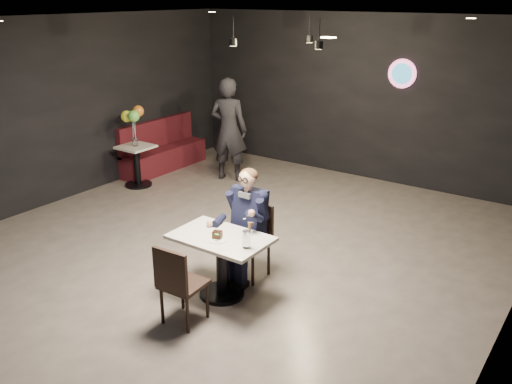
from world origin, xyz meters
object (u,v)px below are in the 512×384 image
Objects in this scene: chair_near at (184,282)px; balloon_vase at (135,142)px; seated_man at (249,223)px; sundae_glass at (246,239)px; chair_far at (249,242)px; booth_bench at (164,145)px; main_table at (221,266)px; passerby at (229,130)px; side_table at (137,167)px.

balloon_vase is (-3.63, 2.76, 0.36)m from chair_near.
seated_man is 0.75m from sundae_glass.
booth_bench reaches higher than chair_far.
sundae_glass is (0.40, -0.06, 0.47)m from main_table.
sundae_glass reaches higher than chair_near.
booth_bench is 13.32× the size of balloon_vase.
passerby reaches higher than sundae_glass.
sundae_glass reaches higher than balloon_vase.
main_table is at bearing -38.55° from booth_bench.
sundae_glass is at bearing 113.32° from passerby.
passerby is at bearing 130.04° from sundae_glass.
chair_far is 3.96m from side_table.
booth_bench is at bearing 106.70° from balloon_vase.
balloon_vase is 0.08× the size of passerby.
chair_far is 3.80m from passerby.
chair_near is at bearing -90.00° from seated_man.
chair_far is 0.83m from sundae_glass.
balloon_vase is at bearing 139.30° from chair_near.
main_table is 4.24m from passerby.
passerby is (1.13, 1.25, 0.13)m from balloon_vase.
sundae_glass is at bearing -9.11° from main_table.
sundae_glass is (0.40, -0.61, 0.13)m from seated_man.
passerby is (1.43, 0.25, 0.47)m from booth_bench.
chair_far is 6.29× the size of balloon_vase.
seated_man is at bearing 114.63° from passerby.
main_table is 4.23m from balloon_vase.
chair_near is 4.57m from balloon_vase.
passerby reaches higher than balloon_vase.
main_table is at bearing 109.67° from passerby.
passerby is (1.13, 1.25, 0.60)m from side_table.
main_table reaches higher than side_table.
chair_near reaches higher than balloon_vase.
balloon_vase is (-3.63, 2.13, 0.45)m from main_table.
booth_bench is at bearing 146.71° from chair_far.
side_table is (-3.63, 1.58, -0.11)m from chair_far.
balloon_vase is (0.00, 0.00, 0.47)m from side_table.
side_table is (-3.63, 2.76, -0.11)m from chair_near.
main_table is 0.56m from chair_far.
booth_bench is (-4.33, 3.19, -0.36)m from sundae_glass.
chair_far is at bearing -23.52° from side_table.
seated_man is 2.06× the size of side_table.
sundae_glass is at bearing 51.16° from chair_near.
passerby is at bearing 118.42° from chair_near.
seated_man reaches higher than chair_far.
chair_far is 3.97m from balloon_vase.
booth_bench is at bearing 132.81° from chair_near.
main_table is 0.58× the size of passerby.
side_table is at bearing 139.30° from chair_near.
passerby is at bearing 131.36° from chair_far.
sundae_glass is 0.28× the size of side_table.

